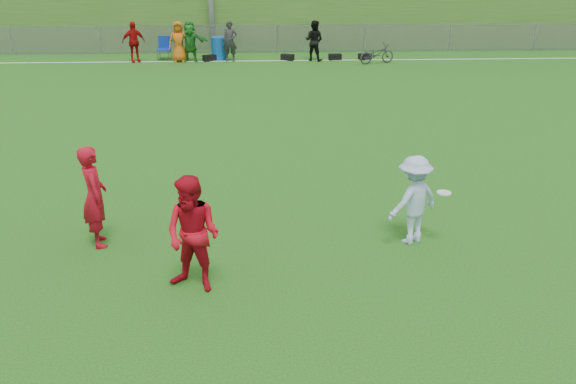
{
  "coord_description": "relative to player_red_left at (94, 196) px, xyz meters",
  "views": [
    {
      "loc": [
        -0.85,
        -9.76,
        5.22
      ],
      "look_at": [
        -0.39,
        0.5,
        1.02
      ],
      "focal_mm": 40.0,
      "sensor_mm": 36.0,
      "label": 1
    }
  ],
  "objects": [
    {
      "name": "bicycle",
      "position": [
        7.87,
        16.51,
        -0.51
      ],
      "size": [
        1.64,
        1.0,
        0.81
      ],
      "primitive_type": "imported",
      "rotation": [
        0.0,
        0.0,
        1.89
      ],
      "color": "#2B2B2E",
      "rests_on": "ground"
    },
    {
      "name": "ground",
      "position": [
        3.76,
        -0.69,
        -0.92
      ],
      "size": [
        120.0,
        120.0,
        0.0
      ],
      "primitive_type": "plane",
      "color": "#135612",
      "rests_on": "ground"
    },
    {
      "name": "player_blue",
      "position": [
        5.6,
        -0.16,
        -0.11
      ],
      "size": [
        1.21,
        1.06,
        1.62
      ],
      "primitive_type": "imported",
      "rotation": [
        0.0,
        0.0,
        3.68
      ],
      "color": "#B0C9F5",
      "rests_on": "ground"
    },
    {
      "name": "sideline_far",
      "position": [
        3.76,
        17.31,
        -0.91
      ],
      "size": [
        60.0,
        0.1,
        0.01
      ],
      "primitive_type": "cube",
      "color": "white",
      "rests_on": "ground"
    },
    {
      "name": "spectator_row",
      "position": [
        0.83,
        17.31,
        -0.07
      ],
      "size": [
        8.72,
        0.94,
        1.69
      ],
      "color": "#AF0C0D",
      "rests_on": "ground"
    },
    {
      "name": "recycling_bin",
      "position": [
        1.17,
        17.74,
        -0.44
      ],
      "size": [
        0.81,
        0.81,
        0.96
      ],
      "primitive_type": "cylinder",
      "rotation": [
        0.0,
        0.0,
        0.33
      ],
      "color": "#0F4CA8",
      "rests_on": "ground"
    },
    {
      "name": "player_red_center",
      "position": [
        1.87,
        -1.63,
        0.01
      ],
      "size": [
        1.12,
        1.02,
        1.86
      ],
      "primitive_type": "imported",
      "rotation": [
        0.0,
        0.0,
        -0.43
      ],
      "color": "red",
      "rests_on": "ground"
    },
    {
      "name": "frisbee",
      "position": [
        6.09,
        -0.3,
        0.08
      ],
      "size": [
        0.25,
        0.25,
        0.02
      ],
      "color": "silver",
      "rests_on": "ground"
    },
    {
      "name": "player_red_left",
      "position": [
        0.0,
        0.0,
        0.0
      ],
      "size": [
        0.64,
        0.78,
        1.84
      ],
      "primitive_type": "imported",
      "rotation": [
        0.0,
        0.0,
        1.92
      ],
      "color": "#AD0C1D",
      "rests_on": "ground"
    },
    {
      "name": "fence",
      "position": [
        3.76,
        19.31,
        -0.27
      ],
      "size": [
        58.0,
        0.06,
        1.3
      ],
      "color": "gray",
      "rests_on": "ground"
    },
    {
      "name": "camp_chair",
      "position": [
        -1.19,
        17.73,
        -0.63
      ],
      "size": [
        0.58,
        0.59,
        0.99
      ],
      "rotation": [
        0.0,
        0.0,
        -0.06
      ],
      "color": "#0E32A1",
      "rests_on": "ground"
    },
    {
      "name": "gear_bags",
      "position": [
        4.66,
        17.41,
        -0.79
      ],
      "size": [
        7.35,
        0.53,
        0.26
      ],
      "color": "black",
      "rests_on": "ground"
    }
  ]
}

